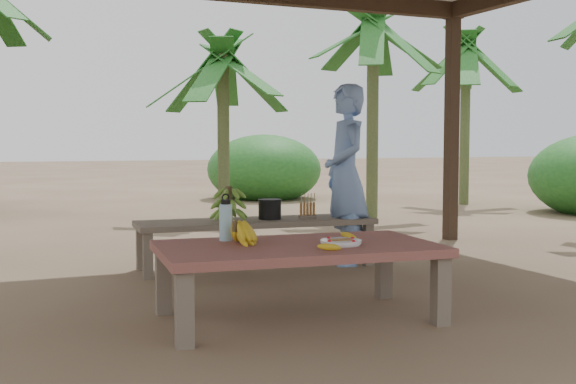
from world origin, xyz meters
name	(u,v)px	position (x,y,z in m)	size (l,w,h in m)	color
ground	(323,297)	(0.00, 0.00, 0.00)	(80.00, 80.00, 0.00)	brown
work_table	(298,254)	(-0.45, -0.55, 0.43)	(1.88, 1.16, 0.50)	brown
bench	(256,226)	(-0.02, 1.38, 0.39)	(2.24, 0.76, 0.45)	brown
ripe_banana_bunch	(235,232)	(-0.83, -0.40, 0.58)	(0.28, 0.24, 0.17)	yellow
plate	(341,242)	(-0.20, -0.69, 0.52)	(0.27, 0.27, 0.04)	white
loose_banana_front	(329,247)	(-0.38, -0.88, 0.52)	(0.04, 0.18, 0.04)	yellow
loose_banana_side	(348,236)	(-0.03, -0.46, 0.52)	(0.04, 0.17, 0.04)	yellow
water_flask	(226,221)	(-0.83, -0.21, 0.63)	(0.09, 0.09, 0.32)	#3D95C0
green_banana_stalk	(229,203)	(-0.28, 1.40, 0.62)	(0.29, 0.29, 0.33)	#598C2D
cooking_pot	(270,210)	(0.12, 1.37, 0.54)	(0.21, 0.21, 0.18)	black
skewer_rack	(307,206)	(0.46, 1.29, 0.57)	(0.18, 0.08, 0.24)	#A57F47
woman	(346,174)	(0.84, 1.24, 0.86)	(0.63, 0.41, 1.72)	#7396D9
banana_plant_ne	(373,40)	(3.15, 4.81, 2.70)	(1.80, 1.80, 3.19)	#596638
banana_plant_n	(223,73)	(1.01, 5.54, 2.20)	(1.80, 1.80, 2.67)	#596638
banana_plant_far	(466,61)	(5.94, 6.26, 2.66)	(1.80, 1.80, 3.15)	#596638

